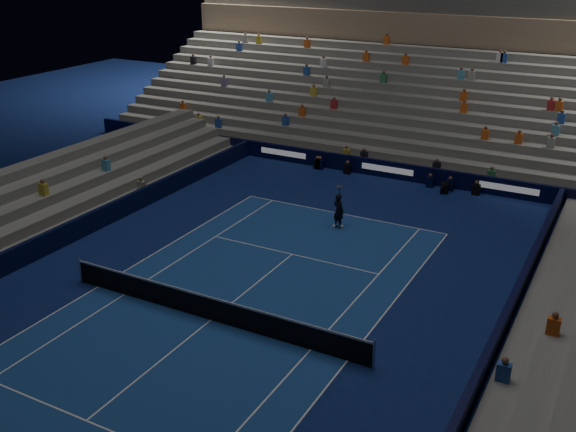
# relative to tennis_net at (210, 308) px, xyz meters

# --- Properties ---
(ground) EXTENTS (90.00, 90.00, 0.00)m
(ground) POSITION_rel_tennis_net_xyz_m (0.00, 0.00, -0.50)
(ground) COLOR #0D1B52
(ground) RESTS_ON ground
(court_surface) EXTENTS (10.97, 23.77, 0.01)m
(court_surface) POSITION_rel_tennis_net_xyz_m (0.00, 0.00, -0.50)
(court_surface) COLOR navy
(court_surface) RESTS_ON ground
(sponsor_barrier_far) EXTENTS (44.00, 0.25, 1.00)m
(sponsor_barrier_far) POSITION_rel_tennis_net_xyz_m (0.00, 18.50, -0.00)
(sponsor_barrier_far) COLOR black
(sponsor_barrier_far) RESTS_ON ground
(sponsor_barrier_east) EXTENTS (0.25, 37.00, 1.00)m
(sponsor_barrier_east) POSITION_rel_tennis_net_xyz_m (9.70, 0.00, -0.00)
(sponsor_barrier_east) COLOR black
(sponsor_barrier_east) RESTS_ON ground
(sponsor_barrier_west) EXTENTS (0.25, 37.00, 1.00)m
(sponsor_barrier_west) POSITION_rel_tennis_net_xyz_m (-9.70, 0.00, -0.00)
(sponsor_barrier_west) COLOR black
(sponsor_barrier_west) RESTS_ON ground
(grandstand_main) EXTENTS (44.00, 15.20, 11.20)m
(grandstand_main) POSITION_rel_tennis_net_xyz_m (0.00, 27.90, 2.87)
(grandstand_main) COLOR slate
(grandstand_main) RESTS_ON ground
(tennis_net) EXTENTS (12.90, 0.10, 1.10)m
(tennis_net) POSITION_rel_tennis_net_xyz_m (0.00, 0.00, 0.00)
(tennis_net) COLOR #B2B2B7
(tennis_net) RESTS_ON ground
(tennis_player) EXTENTS (0.74, 0.60, 1.74)m
(tennis_player) POSITION_rel_tennis_net_xyz_m (0.53, 10.18, 0.37)
(tennis_player) COLOR black
(tennis_player) RESTS_ON ground
(broadcast_camera) EXTENTS (0.52, 0.91, 0.56)m
(broadcast_camera) POSITION_rel_tennis_net_xyz_m (3.71, 17.46, -0.21)
(broadcast_camera) COLOR black
(broadcast_camera) RESTS_ON ground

